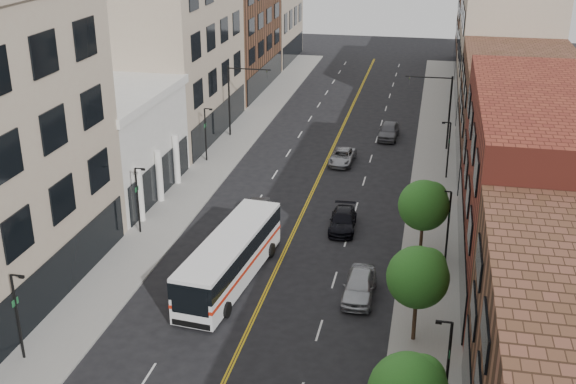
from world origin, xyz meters
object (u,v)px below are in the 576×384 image
Objects in this scene: city_bus at (230,256)px; car_lane_c at (389,131)px; car_parked_far at (359,286)px; car_lane_behind at (258,208)px; car_lane_a at (343,221)px; car_lane_b at (342,157)px.

city_bus is 2.63× the size of car_lane_c.
car_lane_behind is at bearing 130.36° from car_parked_far.
car_lane_a is at bearing 163.86° from car_lane_behind.
car_lane_a is (5.98, 9.37, -1.16)m from city_bus.
city_bus is 2.72× the size of car_lane_b.
car_lane_behind is at bearing -107.43° from car_lane_b.
car_lane_b is at bearing 86.16° from city_bus.
city_bus is at bearing 178.03° from car_parked_far.
car_lane_b is (4.81, 13.23, -0.03)m from car_lane_behind.
car_parked_far reaches higher than car_lane_b.
car_parked_far is 0.99× the size of car_lane_c.
car_lane_c reaches higher than car_lane_b.
car_parked_far is 1.17× the size of car_lane_behind.
car_lane_c is at bearing 82.36° from city_bus.
car_lane_behind is (-9.11, 10.78, -0.14)m from car_parked_far.
car_lane_b is (4.00, 23.70, -1.20)m from city_bus.
car_lane_c is (7.65, 32.15, -1.03)m from city_bus.
car_lane_a is at bearing -91.71° from car_lane_c.
car_lane_c is (1.67, 22.79, 0.14)m from car_lane_a.
city_bus reaches higher than car_lane_b.
car_lane_c is (3.65, 8.45, 0.17)m from car_lane_b.
car_lane_behind is 0.88× the size of car_lane_b.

